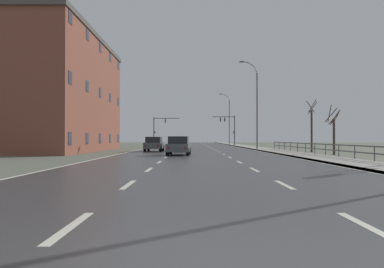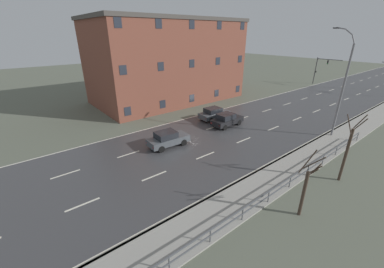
% 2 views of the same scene
% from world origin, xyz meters
% --- Properties ---
extents(ground_plane, '(160.00, 160.00, 0.12)m').
position_xyz_m(ground_plane, '(0.00, 48.00, -0.06)').
color(ground_plane, '#5B6051').
extents(road_asphalt_strip, '(14.00, 120.00, 0.03)m').
position_xyz_m(road_asphalt_strip, '(0.00, 60.00, 0.01)').
color(road_asphalt_strip, '#3D3D3F').
rests_on(road_asphalt_strip, ground).
extents(guardrail, '(0.07, 39.04, 1.00)m').
position_xyz_m(guardrail, '(9.85, 23.90, 0.71)').
color(guardrail, '#515459').
rests_on(guardrail, ground).
extents(street_lamp_midground, '(2.27, 0.24, 10.95)m').
position_xyz_m(street_lamp_midground, '(7.47, 42.77, 5.39)').
color(street_lamp_midground, slate).
rests_on(street_lamp_midground, ground).
extents(traffic_signal_left, '(5.06, 0.36, 5.59)m').
position_xyz_m(traffic_signal_left, '(-6.95, 70.41, 3.71)').
color(traffic_signal_left, '#38383A').
rests_on(traffic_signal_left, ground).
extents(car_distant, '(1.95, 4.16, 1.57)m').
position_xyz_m(car_distant, '(-4.46, 36.53, 0.80)').
color(car_distant, '#474C51').
rests_on(car_distant, ground).
extents(car_near_left, '(1.99, 4.18, 1.57)m').
position_xyz_m(car_near_left, '(-1.52, 27.45, 0.80)').
color(car_near_left, '#474C51').
rests_on(car_near_left, ground).
extents(car_mid_centre, '(1.90, 4.13, 1.57)m').
position_xyz_m(car_mid_centre, '(-1.75, 36.09, 0.80)').
color(car_mid_centre, black).
rests_on(car_mid_centre, ground).
extents(brick_building, '(12.91, 23.47, 12.55)m').
position_xyz_m(brick_building, '(-16.87, 37.74, 6.28)').
color(brick_building, brown).
rests_on(brick_building, ground).
extents(bare_tree_mid, '(1.19, 0.72, 4.35)m').
position_xyz_m(bare_tree_mid, '(11.70, 28.51, 1.93)').
color(bare_tree_mid, '#423328').
rests_on(bare_tree_mid, ground).
extents(bare_tree_far, '(1.22, 1.26, 5.40)m').
position_xyz_m(bare_tree_far, '(11.67, 34.40, 2.40)').
color(bare_tree_far, '#423328').
rests_on(bare_tree_far, ground).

